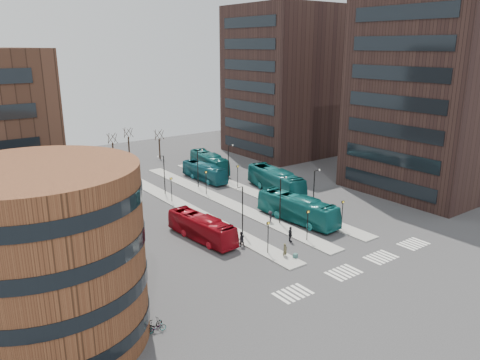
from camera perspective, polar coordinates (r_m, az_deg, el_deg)
ground at (r=48.17m, az=16.98°, el=-12.16°), size 160.00×160.00×0.00m
island_left at (r=66.42m, az=-6.34°, el=-3.50°), size 2.50×45.00×0.15m
island_mid at (r=69.43m, az=-2.06°, el=-2.53°), size 2.50×45.00×0.15m
island_right at (r=72.82m, az=1.83°, el=-1.63°), size 2.50×45.00×0.15m
suitcase at (r=51.55m, az=6.75°, el=-9.22°), size 0.55×0.48×0.57m
red_bus at (r=55.78m, az=-4.70°, el=-5.81°), size 3.49×10.82×2.96m
teal_bus_a at (r=61.61m, az=7.01°, el=-3.49°), size 3.86×12.46×3.42m
teal_bus_b at (r=79.98m, az=-4.36°, el=0.99°), size 2.73×10.53×2.91m
teal_bus_c at (r=73.49m, az=4.38°, el=-0.08°), size 5.09×13.34×3.63m
teal_bus_d at (r=85.73m, az=-3.79°, el=2.18°), size 4.70×12.30×3.34m
traveller at (r=51.49m, az=5.51°, el=-8.56°), size 0.61×0.41×1.63m
commuter_a at (r=53.88m, az=0.12°, el=-7.22°), size 1.07×0.96×1.82m
commuter_b at (r=55.39m, az=6.16°, el=-6.60°), size 0.89×1.20×1.90m
commuter_c at (r=60.77m, az=3.71°, el=-4.55°), size 1.17×1.24×1.68m
bicycle_near at (r=39.97m, az=-10.14°, el=-17.28°), size 1.64×0.81×0.82m
bicycle_mid at (r=40.29m, az=-10.45°, el=-16.88°), size 1.66×0.73×0.97m
bicycle_far at (r=42.12m, az=-11.94°, el=-15.35°), size 2.03×1.31×1.01m
crosswalk_stripes at (r=51.54m, az=14.58°, el=-10.01°), size 22.35×2.40×0.01m
round_building at (r=38.23m, az=-22.90°, el=-8.77°), size 15.16×15.16×14.00m
tower_near at (r=78.62m, az=22.70°, el=9.60°), size 20.12×20.00×30.00m
tower_far at (r=100.40m, az=5.66°, el=11.89°), size 20.12×20.00×30.00m
sign_poles at (r=63.10m, az=1.22°, el=-2.22°), size 12.45×22.12×3.65m
lamp_posts at (r=67.17m, az=-0.68°, el=-0.03°), size 14.04×20.24×6.12m
bare_trees at (r=96.83m, az=-12.81°, el=4.07°), size 10.97×8.14×5.90m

